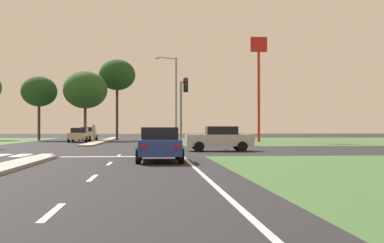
% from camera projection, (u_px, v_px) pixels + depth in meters
% --- Properties ---
extents(ground_plane, '(200.00, 200.00, 0.00)m').
position_uv_depth(ground_plane, '(70.00, 151.00, 32.32)').
color(ground_plane, black).
extents(grass_verge_far_right, '(35.00, 35.00, 0.01)m').
position_uv_depth(grass_verge_far_right, '(323.00, 141.00, 58.84)').
color(grass_verge_far_right, '#385B2D').
rests_on(grass_verge_far_right, ground).
extents(median_island_far, '(1.20, 36.00, 0.14)m').
position_uv_depth(median_island_far, '(106.00, 140.00, 57.24)').
color(median_island_far, gray).
rests_on(median_island_far, ground).
extents(lane_dash_near, '(0.14, 2.00, 0.01)m').
position_uv_depth(lane_dash_near, '(52.00, 212.00, 8.69)').
color(lane_dash_near, silver).
rests_on(lane_dash_near, ground).
extents(lane_dash_second, '(0.14, 2.00, 0.01)m').
position_uv_depth(lane_dash_second, '(93.00, 178.00, 14.67)').
color(lane_dash_second, silver).
rests_on(lane_dash_second, ground).
extents(lane_dash_third, '(0.14, 2.00, 0.01)m').
position_uv_depth(lane_dash_third, '(109.00, 164.00, 20.65)').
color(lane_dash_third, silver).
rests_on(lane_dash_third, ground).
extents(lane_dash_fourth, '(0.14, 2.00, 0.01)m').
position_uv_depth(lane_dash_fourth, '(119.00, 156.00, 26.63)').
color(lane_dash_fourth, silver).
rests_on(lane_dash_fourth, ground).
extents(edge_line_right, '(0.14, 24.00, 0.01)m').
position_uv_depth(edge_line_right, '(205.00, 177.00, 14.95)').
color(edge_line_right, silver).
rests_on(edge_line_right, ground).
extents(stop_bar_near, '(6.40, 0.50, 0.01)m').
position_uv_depth(stop_bar_near, '(123.00, 157.00, 25.66)').
color(stop_bar_near, silver).
rests_on(stop_bar_near, ground).
extents(crosswalk_bar_fourth, '(0.70, 2.80, 0.01)m').
position_uv_depth(crosswalk_bar_fourth, '(0.00, 155.00, 26.90)').
color(crosswalk_bar_fourth, silver).
rests_on(crosswalk_bar_fourth, ground).
extents(crosswalk_bar_fifth, '(0.70, 2.80, 0.01)m').
position_uv_depth(crosswalk_bar_fifth, '(21.00, 155.00, 26.99)').
color(crosswalk_bar_fifth, silver).
rests_on(crosswalk_bar_fifth, ground).
extents(crosswalk_bar_sixth, '(0.70, 2.80, 0.01)m').
position_uv_depth(crosswalk_bar_sixth, '(43.00, 155.00, 27.09)').
color(crosswalk_bar_sixth, silver).
rests_on(crosswalk_bar_sixth, ground).
extents(car_beige_near, '(2.00, 4.39, 1.51)m').
position_uv_depth(car_beige_near, '(79.00, 135.00, 52.19)').
color(car_beige_near, '#BCAD8E').
rests_on(car_beige_near, ground).
extents(car_blue_second, '(2.00, 4.46, 1.51)m').
position_uv_depth(car_blue_second, '(159.00, 144.00, 21.99)').
color(car_blue_second, navy).
rests_on(car_blue_second, ground).
extents(car_white_third, '(1.96, 4.51, 1.60)m').
position_uv_depth(car_white_third, '(88.00, 134.00, 59.97)').
color(car_white_third, silver).
rests_on(car_white_third, ground).
extents(car_silver_fourth, '(4.32, 1.94, 1.59)m').
position_uv_depth(car_silver_fourth, '(219.00, 138.00, 32.04)').
color(car_silver_fourth, '#B7B7BC').
rests_on(car_silver_fourth, ground).
extents(traffic_signal_far_right, '(0.32, 5.74, 5.20)m').
position_uv_depth(traffic_signal_far_right, '(183.00, 99.00, 37.38)').
color(traffic_signal_far_right, gray).
rests_on(traffic_signal_far_right, ground).
extents(street_lamp_third, '(2.50, 1.22, 9.32)m').
position_uv_depth(street_lamp_third, '(174.00, 94.00, 55.21)').
color(street_lamp_third, gray).
rests_on(street_lamp_third, ground).
extents(pedestrian_at_median, '(0.34, 0.34, 1.75)m').
position_uv_depth(pedestrian_at_median, '(94.00, 131.00, 46.27)').
color(pedestrian_at_median, '#9E8966').
rests_on(pedestrian_at_median, median_island_far).
extents(fastfood_pole_sign, '(1.80, 0.40, 11.36)m').
position_uv_depth(fastfood_pole_sign, '(259.00, 65.00, 53.98)').
color(fastfood_pole_sign, red).
rests_on(fastfood_pole_sign, ground).
extents(treeline_third, '(4.29, 4.29, 7.73)m').
position_uv_depth(treeline_third, '(39.00, 92.00, 59.94)').
color(treeline_third, '#423323').
rests_on(treeline_third, ground).
extents(treeline_fourth, '(5.18, 5.18, 8.20)m').
position_uv_depth(treeline_fourth, '(85.00, 90.00, 58.65)').
color(treeline_fourth, '#423323').
rests_on(treeline_fourth, ground).
extents(treeline_fifth, '(4.56, 4.56, 10.12)m').
position_uv_depth(treeline_fifth, '(117.00, 75.00, 62.53)').
color(treeline_fifth, '#423323').
rests_on(treeline_fifth, ground).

